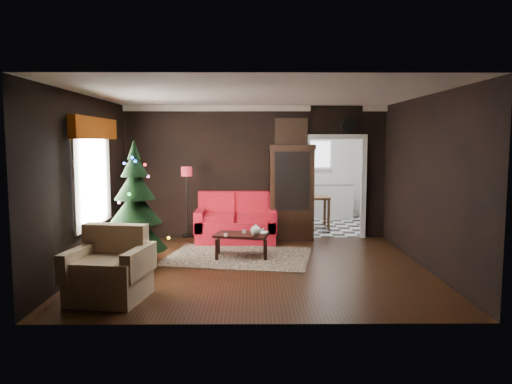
{
  "coord_description": "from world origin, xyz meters",
  "views": [
    {
      "loc": [
        -0.07,
        -7.87,
        2.07
      ],
      "look_at": [
        0.0,
        0.9,
        1.15
      ],
      "focal_mm": 34.43,
      "sensor_mm": 36.0,
      "label": 1
    }
  ],
  "objects_px": {
    "christmas_tree": "(135,203)",
    "coffee_table": "(241,245)",
    "curio_cabinet": "(291,195)",
    "armchair": "(109,265)",
    "wall_clock": "(349,126)",
    "kitchen_table": "(314,212)",
    "teapot": "(256,230)",
    "loveseat": "(236,218)",
    "floor_lamp": "(187,202)"
  },
  "relations": [
    {
      "from": "floor_lamp",
      "to": "coffee_table",
      "type": "height_order",
      "value": "floor_lamp"
    },
    {
      "from": "loveseat",
      "to": "floor_lamp",
      "type": "relative_size",
      "value": 1.19
    },
    {
      "from": "curio_cabinet",
      "to": "kitchen_table",
      "type": "relative_size",
      "value": 2.53
    },
    {
      "from": "teapot",
      "to": "coffee_table",
      "type": "bearing_deg",
      "value": 142.46
    },
    {
      "from": "wall_clock",
      "to": "kitchen_table",
      "type": "height_order",
      "value": "wall_clock"
    },
    {
      "from": "coffee_table",
      "to": "loveseat",
      "type": "bearing_deg",
      "value": 95.85
    },
    {
      "from": "christmas_tree",
      "to": "armchair",
      "type": "bearing_deg",
      "value": -88.42
    },
    {
      "from": "curio_cabinet",
      "to": "coffee_table",
      "type": "xyz_separation_m",
      "value": [
        -1.01,
        -1.57,
        -0.73
      ]
    },
    {
      "from": "christmas_tree",
      "to": "kitchen_table",
      "type": "xyz_separation_m",
      "value": [
        3.38,
        3.6,
        -0.68
      ]
    },
    {
      "from": "curio_cabinet",
      "to": "coffee_table",
      "type": "relative_size",
      "value": 2.07
    },
    {
      "from": "coffee_table",
      "to": "kitchen_table",
      "type": "distance_m",
      "value": 3.43
    },
    {
      "from": "curio_cabinet",
      "to": "armchair",
      "type": "xyz_separation_m",
      "value": [
        -2.69,
        -3.88,
        -0.49
      ]
    },
    {
      "from": "loveseat",
      "to": "coffee_table",
      "type": "xyz_separation_m",
      "value": [
        0.14,
        -1.35,
        -0.28
      ]
    },
    {
      "from": "floor_lamp",
      "to": "coffee_table",
      "type": "distance_m",
      "value": 1.84
    },
    {
      "from": "christmas_tree",
      "to": "coffee_table",
      "type": "bearing_deg",
      "value": 19.17
    },
    {
      "from": "teapot",
      "to": "kitchen_table",
      "type": "relative_size",
      "value": 0.27
    },
    {
      "from": "christmas_tree",
      "to": "teapot",
      "type": "distance_m",
      "value": 2.08
    },
    {
      "from": "curio_cabinet",
      "to": "wall_clock",
      "type": "height_order",
      "value": "wall_clock"
    },
    {
      "from": "coffee_table",
      "to": "teapot",
      "type": "height_order",
      "value": "teapot"
    },
    {
      "from": "coffee_table",
      "to": "kitchen_table",
      "type": "relative_size",
      "value": 1.22
    },
    {
      "from": "armchair",
      "to": "wall_clock",
      "type": "bearing_deg",
      "value": 56.1
    },
    {
      "from": "loveseat",
      "to": "wall_clock",
      "type": "xyz_separation_m",
      "value": [
        2.35,
        0.4,
        1.88
      ]
    },
    {
      "from": "floor_lamp",
      "to": "armchair",
      "type": "xyz_separation_m",
      "value": [
        -0.54,
        -3.63,
        -0.37
      ]
    },
    {
      "from": "kitchen_table",
      "to": "wall_clock",
      "type": "bearing_deg",
      "value": -66.25
    },
    {
      "from": "curio_cabinet",
      "to": "christmas_tree",
      "type": "relative_size",
      "value": 0.98
    },
    {
      "from": "floor_lamp",
      "to": "wall_clock",
      "type": "distance_m",
      "value": 3.71
    },
    {
      "from": "loveseat",
      "to": "christmas_tree",
      "type": "xyz_separation_m",
      "value": [
        -1.58,
        -1.95,
        0.55
      ]
    },
    {
      "from": "christmas_tree",
      "to": "kitchen_table",
      "type": "relative_size",
      "value": 2.59
    },
    {
      "from": "armchair",
      "to": "wall_clock",
      "type": "relative_size",
      "value": 2.98
    },
    {
      "from": "wall_clock",
      "to": "armchair",
      "type": "bearing_deg",
      "value": -133.75
    },
    {
      "from": "teapot",
      "to": "kitchen_table",
      "type": "height_order",
      "value": "kitchen_table"
    },
    {
      "from": "armchair",
      "to": "kitchen_table",
      "type": "relative_size",
      "value": 1.27
    },
    {
      "from": "coffee_table",
      "to": "teapot",
      "type": "distance_m",
      "value": 0.44
    },
    {
      "from": "loveseat",
      "to": "floor_lamp",
      "type": "bearing_deg",
      "value": -178.28
    },
    {
      "from": "loveseat",
      "to": "curio_cabinet",
      "type": "relative_size",
      "value": 0.89
    },
    {
      "from": "loveseat",
      "to": "kitchen_table",
      "type": "xyz_separation_m",
      "value": [
        1.8,
        1.65,
        -0.12
      ]
    },
    {
      "from": "curio_cabinet",
      "to": "christmas_tree",
      "type": "distance_m",
      "value": 3.49
    },
    {
      "from": "wall_clock",
      "to": "kitchen_table",
      "type": "xyz_separation_m",
      "value": [
        -0.55,
        1.25,
        -2.0
      ]
    },
    {
      "from": "teapot",
      "to": "wall_clock",
      "type": "height_order",
      "value": "wall_clock"
    },
    {
      "from": "loveseat",
      "to": "armchair",
      "type": "xyz_separation_m",
      "value": [
        -1.54,
        -3.66,
        -0.04
      ]
    },
    {
      "from": "floor_lamp",
      "to": "teapot",
      "type": "height_order",
      "value": "floor_lamp"
    },
    {
      "from": "loveseat",
      "to": "kitchen_table",
      "type": "height_order",
      "value": "loveseat"
    },
    {
      "from": "curio_cabinet",
      "to": "teapot",
      "type": "distance_m",
      "value": 1.97
    },
    {
      "from": "christmas_tree",
      "to": "loveseat",
      "type": "bearing_deg",
      "value": 50.93
    },
    {
      "from": "curio_cabinet",
      "to": "kitchen_table",
      "type": "distance_m",
      "value": 1.67
    },
    {
      "from": "floor_lamp",
      "to": "wall_clock",
      "type": "xyz_separation_m",
      "value": [
        3.34,
        0.43,
        1.55
      ]
    },
    {
      "from": "floor_lamp",
      "to": "armchair",
      "type": "bearing_deg",
      "value": -98.52
    },
    {
      "from": "christmas_tree",
      "to": "coffee_table",
      "type": "xyz_separation_m",
      "value": [
        1.72,
        0.6,
        -0.83
      ]
    },
    {
      "from": "armchair",
      "to": "coffee_table",
      "type": "relative_size",
      "value": 1.04
    },
    {
      "from": "christmas_tree",
      "to": "coffee_table",
      "type": "distance_m",
      "value": 2.0
    }
  ]
}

